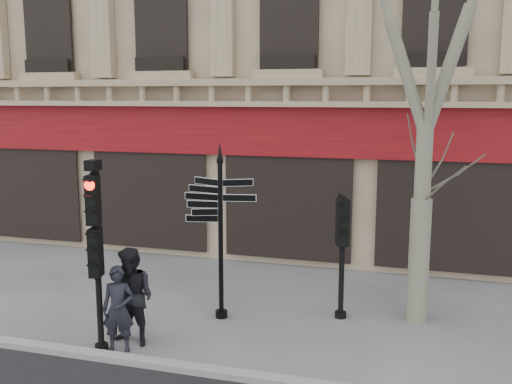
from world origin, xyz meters
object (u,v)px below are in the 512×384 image
pedestrian_a (118,309)px  fingerpost (220,202)px  pedestrian_b (132,297)px  traffic_signal_main (96,233)px  traffic_signal_secondary (342,235)px

pedestrian_a → fingerpost: bearing=44.7°
pedestrian_a → pedestrian_b: size_ratio=0.86×
fingerpost → pedestrian_b: bearing=-125.9°
traffic_signal_main → traffic_signal_secondary: (3.90, 2.74, -0.43)m
traffic_signal_secondary → pedestrian_b: size_ratio=1.38×
pedestrian_b → traffic_signal_secondary: bearing=43.3°
fingerpost → pedestrian_b: fingerpost is taller
fingerpost → traffic_signal_main: bearing=-128.7°
traffic_signal_main → traffic_signal_secondary: bearing=22.5°
pedestrian_a → traffic_signal_secondary: bearing=22.8°
fingerpost → traffic_signal_secondary: (2.36, 0.67, -0.68)m
traffic_signal_main → pedestrian_b: (0.42, 0.40, -1.26)m
fingerpost → pedestrian_b: (-1.12, -1.67, -1.52)m
traffic_signal_secondary → pedestrian_b: 4.27m
traffic_signal_secondary → pedestrian_b: traffic_signal_secondary is taller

